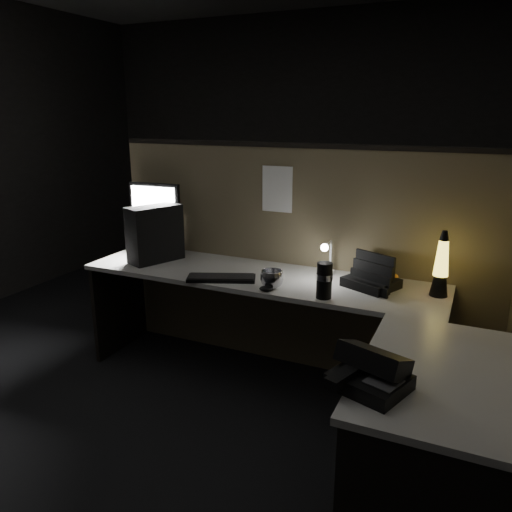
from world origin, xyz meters
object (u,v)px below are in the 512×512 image
at_px(lava_lamp, 441,269).
at_px(desk_phone, 369,372).
at_px(pc_tower, 155,234).
at_px(monitor, 155,211).
at_px(keyboard, 221,278).

bearing_deg(lava_lamp, desk_phone, -97.48).
xyz_separation_m(pc_tower, monitor, (-0.12, 0.18, 0.11)).
bearing_deg(monitor, desk_phone, -36.91).
relative_size(monitor, lava_lamp, 1.36).
height_order(pc_tower, monitor, monitor).
bearing_deg(keyboard, lava_lamp, -10.26).
distance_m(pc_tower, desk_phone, 1.99).
xyz_separation_m(keyboard, desk_phone, (1.09, -0.86, 0.05)).
relative_size(pc_tower, lava_lamp, 1.03).
bearing_deg(desk_phone, lava_lamp, 102.16).
bearing_deg(pc_tower, desk_phone, -8.80).
height_order(monitor, keyboard, monitor).
relative_size(keyboard, lava_lamp, 1.11).
height_order(monitor, lava_lamp, monitor).
xyz_separation_m(pc_tower, keyboard, (0.60, -0.18, -0.18)).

